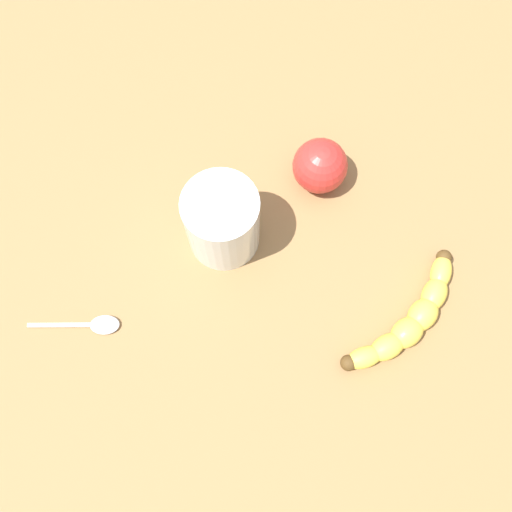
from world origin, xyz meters
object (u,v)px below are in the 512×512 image
(smoothie_glass, at_px, (222,222))
(teaspoon, at_px, (99,325))
(banana, at_px, (410,319))
(apple_fruit, at_px, (322,167))

(smoothie_glass, xyz_separation_m, teaspoon, (-0.10, -0.16, -0.05))
(banana, relative_size, teaspoon, 1.72)
(banana, bearing_deg, teaspoon, 134.64)
(banana, distance_m, apple_fruit, 0.22)
(apple_fruit, bearing_deg, teaspoon, -122.86)
(smoothie_glass, height_order, teaspoon, smoothie_glass)
(smoothie_glass, bearing_deg, banana, -4.92)
(smoothie_glass, distance_m, teaspoon, 0.20)
(banana, xyz_separation_m, apple_fruit, (-0.16, 0.14, 0.02))
(apple_fruit, bearing_deg, smoothie_glass, -125.13)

